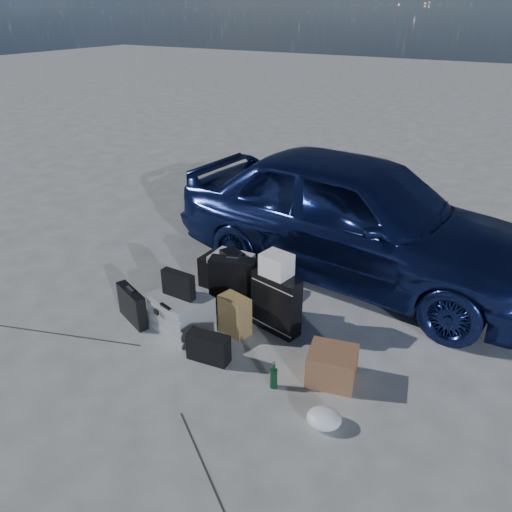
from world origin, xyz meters
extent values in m
plane|color=#B6B7B2|center=(0.00, 0.00, 0.00)|extent=(60.00, 60.00, 0.00)
imported|color=navy|center=(0.55, 2.23, 0.74)|extent=(4.51, 2.15, 1.49)
cube|color=#9C9EA1|center=(-0.48, 0.21, 0.20)|extent=(0.64, 0.57, 0.39)
cube|color=black|center=(-0.48, 0.20, 0.53)|extent=(0.36, 0.10, 0.27)
cube|color=black|center=(-1.02, 0.07, 0.19)|extent=(0.48, 0.28, 0.37)
cube|color=black|center=(-0.21, 0.75, 0.32)|extent=(0.52, 0.32, 0.63)
cube|color=black|center=(0.34, 0.69, 0.31)|extent=(0.54, 0.29, 0.62)
cube|color=white|center=(0.33, 0.71, 0.73)|extent=(0.31, 0.27, 0.22)
cube|color=black|center=(-0.50, 1.14, 0.18)|extent=(0.73, 0.33, 0.36)
cube|color=white|center=(-0.48, 1.13, 0.40)|extent=(0.46, 0.35, 0.08)
cube|color=black|center=(-0.46, 1.13, 0.47)|extent=(0.31, 0.27, 0.05)
cube|color=#A78B48|center=(0.01, 0.43, 0.20)|extent=(0.34, 0.25, 0.41)
cube|color=brown|center=(1.13, 0.26, 0.15)|extent=(0.48, 0.44, 0.31)
ellipsoid|color=white|center=(1.29, -0.27, 0.08)|extent=(0.34, 0.31, 0.15)
cube|color=black|center=(0.04, -0.06, 0.14)|extent=(0.41, 0.20, 0.28)
cylinder|color=black|center=(0.74, -0.08, 0.13)|extent=(0.08, 0.08, 0.26)
camera|label=1|loc=(2.31, -3.04, 2.97)|focal=35.00mm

